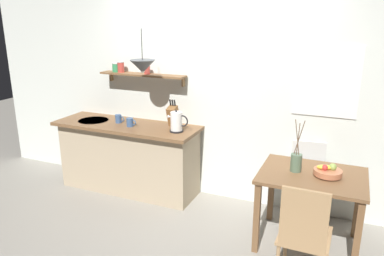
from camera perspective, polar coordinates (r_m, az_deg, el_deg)
The scene contains 14 objects.
ground_plane at distance 4.33m, azimuth -0.10°, elevation -13.19°, with size 14.00×14.00×0.00m, color gray.
back_wall at distance 4.36m, azimuth 5.79°, elevation 5.98°, with size 6.80×0.11×2.70m.
kitchen_counter at distance 4.82m, azimuth -9.57°, elevation -4.30°, with size 1.83×0.63×0.88m.
wall_shelf at distance 4.67m, azimuth -8.43°, elevation 8.36°, with size 1.12×0.20×0.27m.
dining_table at distance 3.74m, azimuth 17.69°, elevation -8.35°, with size 0.96×0.75×0.74m.
dining_chair_near at distance 3.21m, azimuth 16.65°, elevation -15.01°, with size 0.41×0.43×0.93m.
dining_chair_far at distance 4.22m, azimuth 17.02°, elevation -7.35°, with size 0.44×0.47×0.87m.
fruit_bowl at distance 3.68m, azimuth 19.92°, elevation -6.22°, with size 0.25×0.25×0.12m.
twig_vase at distance 3.68m, azimuth 15.54°, elevation -4.99°, with size 0.10×0.10×0.50m.
electric_kettle at distance 4.27m, azimuth -2.34°, elevation 0.92°, with size 0.25×0.16×0.26m.
knife_block at distance 4.50m, azimuth -2.89°, elevation 1.94°, with size 0.10×0.18×0.33m.
coffee_mug_by_sink at distance 4.73m, azimuth -11.07°, elevation 1.39°, with size 0.12×0.08×0.10m.
coffee_mug_spare at distance 4.55m, azimuth -9.37°, elevation 0.86°, with size 0.13×0.08×0.10m.
pendant_lamp at distance 4.24m, azimuth -7.51°, elevation 9.27°, with size 0.28×0.28×0.48m.
Camera 1 is at (1.49, -3.44, 2.16)m, focal length 35.11 mm.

